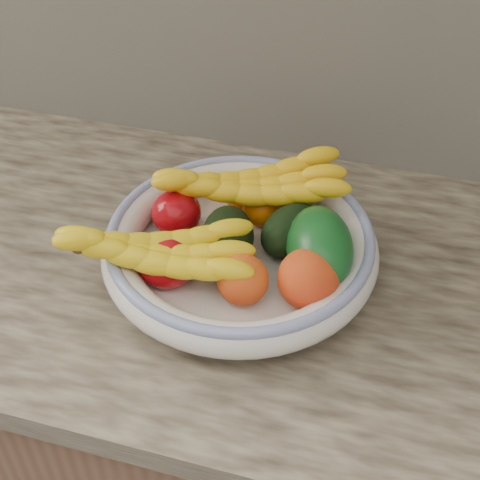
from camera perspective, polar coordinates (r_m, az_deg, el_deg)
name	(u,v)px	position (r m, az deg, el deg)	size (l,w,h in m)	color
kitchen_counter	(244,424)	(1.33, 0.31, -15.41)	(2.44, 0.66, 1.40)	brown
fruit_bowl	(240,246)	(0.94, 0.00, -0.52)	(0.39, 0.39, 0.08)	silver
clementine_back_left	(243,194)	(1.02, 0.24, 3.97)	(0.06, 0.06, 0.05)	#FF6705
clementine_back_right	(280,196)	(1.02, 3.48, 3.73)	(0.05, 0.05, 0.04)	#FF5105
clementine_back_mid	(262,208)	(1.00, 1.90, 2.71)	(0.06, 0.06, 0.05)	orange
tomato_left	(176,213)	(0.98, -5.44, 2.31)	(0.07, 0.07, 0.07)	#A3070E
tomato_near_left	(167,261)	(0.91, -6.26, -1.76)	(0.08, 0.08, 0.07)	#BA080F
avocado_center	(228,237)	(0.93, -1.06, 0.27)	(0.07, 0.11, 0.07)	black
avocado_right	(292,231)	(0.95, 4.42, 0.79)	(0.07, 0.10, 0.07)	black
green_mango	(319,248)	(0.91, 6.79, -0.64)	(0.09, 0.14, 0.10)	#0D4A17
peach_front	(243,280)	(0.87, 0.23, -3.39)	(0.07, 0.07, 0.07)	orange
peach_right	(308,279)	(0.87, 5.85, -3.30)	(0.08, 0.08, 0.08)	orange
banana_bunch_back	(250,190)	(0.98, 0.83, 4.33)	(0.30, 0.11, 0.08)	yellow
banana_bunch_front	(156,255)	(0.89, -7.19, -1.32)	(0.28, 0.11, 0.08)	yellow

